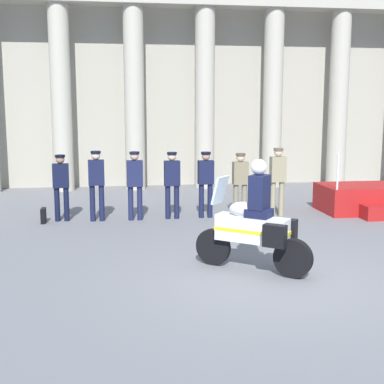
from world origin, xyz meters
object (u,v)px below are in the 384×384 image
officer_in_row_0 (61,182)px  briefcase_on_ground (43,216)px  officer_in_row_5 (240,179)px  officer_in_row_6 (278,176)px  motorcycle_with_rider (256,225)px  officer_in_row_3 (172,180)px  officer_in_row_4 (206,179)px  officer_in_row_1 (96,180)px  officer_in_row_2 (135,180)px  reviewing_stand (376,199)px

officer_in_row_0 → briefcase_on_ground: officer_in_row_0 is taller
officer_in_row_5 → officer_in_row_6: (0.93, -0.14, 0.08)m
officer_in_row_6 → motorcycle_with_rider: (-1.72, -4.40, -0.23)m
officer_in_row_3 → officer_in_row_4: bearing=178.0°
officer_in_row_3 → briefcase_on_ground: size_ratio=4.61×
officer_in_row_6 → briefcase_on_ground: bearing=-2.8°
officer_in_row_3 → briefcase_on_ground: (-3.11, -0.08, -0.80)m
officer_in_row_0 → motorcycle_with_rider: 5.84m
officer_in_row_6 → officer_in_row_1: bearing=-3.4°
officer_in_row_2 → briefcase_on_ground: (-2.19, -0.03, -0.81)m
officer_in_row_2 → officer_in_row_5: bearing=179.6°
reviewing_stand → officer_in_row_1: 7.31m
officer_in_row_3 → officer_in_row_5: officer_in_row_3 is taller
officer_in_row_4 → officer_in_row_6: (1.82, -0.09, 0.05)m
officer_in_row_3 → motorcycle_with_rider: (0.95, -4.47, -0.18)m
officer_in_row_0 → officer_in_row_1: 0.86m
motorcycle_with_rider → briefcase_on_ground: bearing=-10.0°
officer_in_row_0 → officer_in_row_2: bearing=172.7°
officer_in_row_1 → reviewing_stand: bearing=178.4°
reviewing_stand → briefcase_on_ground: reviewing_stand is taller
briefcase_on_ground → motorcycle_with_rider: bearing=-47.3°
officer_in_row_3 → officer_in_row_6: (2.67, -0.07, 0.05)m
officer_in_row_1 → officer_in_row_6: 4.50m
officer_in_row_3 → officer_in_row_0: bearing=-4.8°
officer_in_row_3 → officer_in_row_2: bearing=0.1°
officer_in_row_0 → briefcase_on_ground: 0.90m
officer_in_row_4 → officer_in_row_3: bearing=-2.0°
officer_in_row_1 → officer_in_row_5: (3.57, 0.09, -0.06)m
officer_in_row_1 → briefcase_on_ground: officer_in_row_1 is taller
reviewing_stand → briefcase_on_ground: bearing=-178.6°
officer_in_row_3 → officer_in_row_6: officer_in_row_6 is taller
reviewing_stand → briefcase_on_ground: size_ratio=7.96×
briefcase_on_ground → officer_in_row_0: bearing=22.0°
officer_in_row_3 → briefcase_on_ground: officer_in_row_3 is taller
briefcase_on_ground → officer_in_row_1: bearing=2.3°
briefcase_on_ground → officer_in_row_2: bearing=0.8°
reviewing_stand → officer_in_row_3: size_ratio=1.73×
officer_in_row_1 → officer_in_row_3: (1.84, 0.02, -0.03)m
officer_in_row_6 → briefcase_on_ground: (-5.77, -0.00, -0.84)m
officer_in_row_4 → officer_in_row_5: 0.89m
officer_in_row_5 → briefcase_on_ground: officer_in_row_5 is taller
officer_in_row_5 → briefcase_on_ground: bearing=-1.1°
officer_in_row_4 → motorcycle_with_rider: 4.49m
officer_in_row_1 → officer_in_row_4: officer_in_row_1 is taller
officer_in_row_2 → reviewing_stand: bearing=178.8°
officer_in_row_5 → officer_in_row_6: size_ratio=0.93×
officer_in_row_1 → officer_in_row_3: size_ratio=1.03×
officer_in_row_4 → motorcycle_with_rider: size_ratio=0.87×
officer_in_row_0 → motorcycle_with_rider: bearing=125.7°
officer_in_row_2 → officer_in_row_3: size_ratio=1.02×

